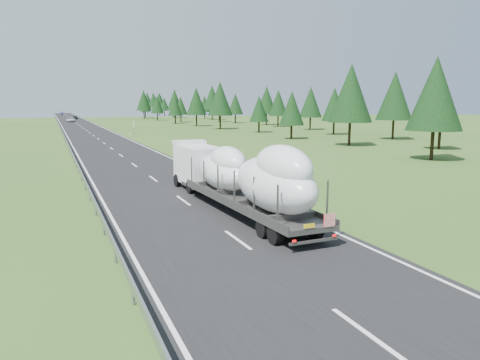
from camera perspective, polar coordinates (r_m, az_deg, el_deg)
name	(u,v)px	position (r m, az deg, el deg)	size (l,w,h in m)	color
ground	(366,333)	(13.14, 15.10, -17.61)	(400.00, 400.00, 0.00)	#2F4D19
road_surface	(86,130)	(109.64, -18.25, 5.79)	(10.00, 400.00, 0.02)	black
guardrail	(60,128)	(109.33, -21.04, 5.94)	(0.10, 400.00, 0.76)	slate
marker_posts	(95,120)	(164.91, -17.31, 7.05)	(0.13, 350.08, 1.00)	silver
highway_sign	(134,125)	(90.50, -12.85, 6.51)	(0.08, 0.90, 2.60)	slate
tree_line_right	(231,100)	(133.84, -1.17, 9.68)	(28.28, 319.56, 12.65)	black
boat_truck	(238,174)	(25.36, -0.26, 0.73)	(2.99, 17.56, 4.09)	silver
distant_van	(71,120)	(159.48, -19.91, 6.92)	(2.43, 5.27, 1.47)	silver
distant_car_dark	(75,117)	(187.01, -19.44, 7.21)	(1.62, 4.03, 1.37)	black
distant_car_blue	(62,113)	(268.49, -20.92, 7.62)	(1.61, 4.63, 1.52)	navy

